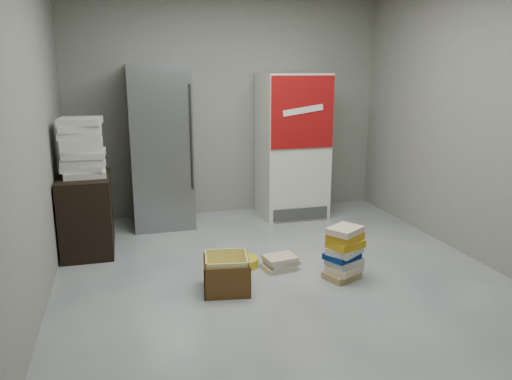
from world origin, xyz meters
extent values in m
plane|color=#B2B2AE|center=(0.00, 0.00, 0.00)|extent=(5.00, 5.00, 0.00)
cube|color=gray|center=(0.00, 2.50, 1.40)|extent=(4.00, 0.04, 2.80)
cube|color=gray|center=(-2.00, 0.00, 1.40)|extent=(0.04, 5.00, 2.80)
cube|color=gray|center=(2.00, 0.00, 1.40)|extent=(0.04, 5.00, 2.80)
cube|color=gray|center=(-0.90, 2.13, 0.95)|extent=(0.70, 0.70, 1.90)
cylinder|color=#333333|center=(-0.58, 1.77, 1.10)|extent=(0.02, 0.02, 1.19)
cube|color=silver|center=(0.75, 2.13, 0.90)|extent=(0.80, 0.70, 1.80)
cube|color=maroon|center=(0.75, 1.77, 1.35)|extent=(0.78, 0.02, 0.85)
cube|color=white|center=(0.75, 1.75, 1.38)|extent=(0.50, 0.01, 0.14)
cube|color=#3F3F3F|center=(0.75, 1.77, 0.10)|extent=(0.70, 0.02, 0.15)
cube|color=black|center=(-1.73, 1.40, 0.40)|extent=(0.50, 0.80, 0.80)
cube|color=silver|center=(-1.71, 1.39, 0.83)|extent=(0.42, 0.42, 0.06)
cube|color=silver|center=(-1.72, 1.40, 0.90)|extent=(0.43, 0.43, 0.06)
cube|color=silver|center=(-1.72, 1.40, 0.96)|extent=(0.41, 0.41, 0.06)
cube|color=silver|center=(-1.71, 1.39, 1.03)|extent=(0.41, 0.41, 0.06)
cube|color=silver|center=(-1.73, 1.39, 1.09)|extent=(0.42, 0.42, 0.06)
cube|color=silver|center=(-1.72, 1.40, 1.16)|extent=(0.42, 0.42, 0.06)
cube|color=silver|center=(-1.73, 1.40, 1.22)|extent=(0.40, 0.40, 0.06)
cube|color=silver|center=(-1.73, 1.40, 1.29)|extent=(0.42, 0.42, 0.06)
cube|color=silver|center=(-1.72, 1.40, 1.35)|extent=(0.42, 0.42, 0.06)
cube|color=#A08455|center=(0.52, 0.05, 0.03)|extent=(0.35, 0.32, 0.06)
cube|color=beige|center=(0.54, 0.05, 0.09)|extent=(0.37, 0.34, 0.06)
cube|color=beige|center=(0.55, 0.07, 0.15)|extent=(0.35, 0.32, 0.06)
cube|color=navy|center=(0.52, 0.07, 0.21)|extent=(0.36, 0.34, 0.05)
cube|color=beige|center=(0.54, 0.05, 0.27)|extent=(0.37, 0.35, 0.06)
cube|color=gold|center=(0.54, 0.05, 0.33)|extent=(0.36, 0.32, 0.07)
cube|color=gold|center=(0.54, 0.06, 0.40)|extent=(0.37, 0.35, 0.07)
cube|color=beige|center=(0.53, 0.05, 0.46)|extent=(0.37, 0.35, 0.06)
cube|color=beige|center=(0.03, 0.41, 0.02)|extent=(0.32, 0.27, 0.04)
cube|color=beige|center=(0.06, 0.41, 0.07)|extent=(0.33, 0.28, 0.05)
cube|color=beige|center=(0.04, 0.40, 0.11)|extent=(0.32, 0.27, 0.04)
cube|color=yellow|center=(-0.54, 0.08, 0.01)|extent=(0.41, 0.41, 0.01)
cube|color=brown|center=(-0.51, 0.27, 0.14)|extent=(0.38, 0.07, 0.28)
cube|color=brown|center=(-0.57, -0.10, 0.14)|extent=(0.38, 0.07, 0.28)
cube|color=brown|center=(-0.73, 0.11, 0.14)|extent=(0.07, 0.38, 0.28)
cube|color=brown|center=(-0.36, 0.05, 0.14)|extent=(0.07, 0.38, 0.28)
cube|color=yellow|center=(-0.52, 0.25, 0.16)|extent=(0.35, 0.06, 0.31)
cube|color=yellow|center=(-0.57, -0.09, 0.16)|extent=(0.35, 0.06, 0.31)
cube|color=yellow|center=(-0.71, 0.11, 0.16)|extent=(0.06, 0.35, 0.31)
cube|color=yellow|center=(-0.37, 0.06, 0.16)|extent=(0.06, 0.35, 0.31)
cylinder|color=gold|center=(-0.29, 0.57, 0.04)|extent=(0.41, 0.41, 0.08)
camera|label=1|loc=(-1.34, -3.81, 1.86)|focal=35.00mm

